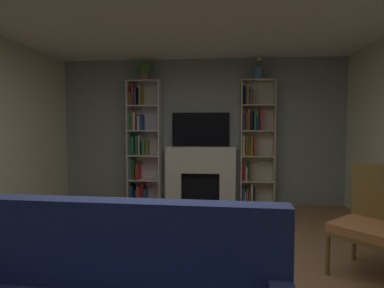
{
  "coord_description": "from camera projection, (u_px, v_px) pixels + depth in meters",
  "views": [
    {
      "loc": [
        0.36,
        -2.79,
        1.45
      ],
      "look_at": [
        0.0,
        1.22,
        1.21
      ],
      "focal_mm": 29.75,
      "sensor_mm": 36.0,
      "label": 1
    }
  ],
  "objects": [
    {
      "name": "wall_back_accent",
      "position": [
        201.0,
        132.0,
        5.87
      ],
      "size": [
        5.27,
        0.06,
        2.65
      ],
      "primitive_type": "cube",
      "color": "gray",
      "rests_on": "ground_plane"
    },
    {
      "name": "potted_plant",
      "position": [
        144.0,
        70.0,
        5.72
      ],
      "size": [
        0.22,
        0.22,
        0.34
      ],
      "color": "#9C6A54",
      "rests_on": "bookshelf_left"
    },
    {
      "name": "bookshelf_right",
      "position": [
        254.0,
        143.0,
        5.67
      ],
      "size": [
        0.59,
        0.27,
        2.24
      ],
      "color": "beige",
      "rests_on": "ground_plane"
    },
    {
      "name": "ground_plane",
      "position": [
        180.0,
        284.0,
        2.9
      ],
      "size": [
        7.31,
        7.31,
        0.0
      ],
      "primitive_type": "plane",
      "color": "#916745"
    },
    {
      "name": "tv",
      "position": [
        201.0,
        130.0,
        5.81
      ],
      "size": [
        1.04,
        0.06,
        0.62
      ],
      "primitive_type": "cube",
      "color": "black",
      "rests_on": "fireplace"
    },
    {
      "name": "fireplace",
      "position": [
        200.0,
        174.0,
        5.78
      ],
      "size": [
        1.36,
        0.52,
        1.05
      ],
      "color": "white",
      "rests_on": "ground_plane"
    },
    {
      "name": "armchair",
      "position": [
        374.0,
        220.0,
        3.06
      ],
      "size": [
        0.82,
        0.82,
        1.06
      ],
      "color": "brown",
      "rests_on": "ground_plane"
    },
    {
      "name": "vase_with_flowers",
      "position": [
        258.0,
        72.0,
        5.54
      ],
      "size": [
        0.16,
        0.16,
        0.38
      ],
      "color": "teal",
      "rests_on": "bookshelf_right"
    },
    {
      "name": "bookshelf_left",
      "position": [
        142.0,
        144.0,
        5.83
      ],
      "size": [
        0.59,
        0.33,
        2.24
      ],
      "color": "silver",
      "rests_on": "ground_plane"
    }
  ]
}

